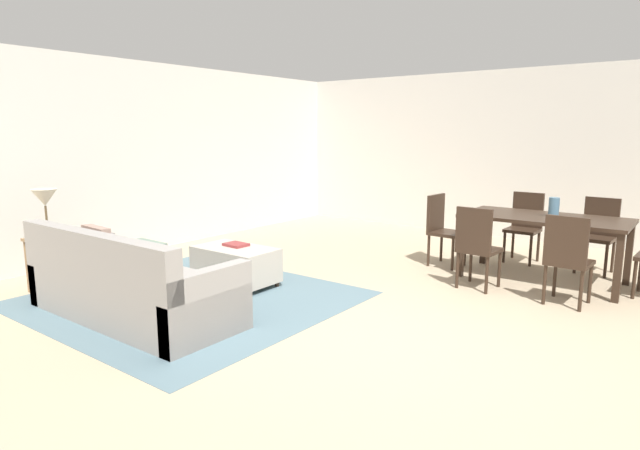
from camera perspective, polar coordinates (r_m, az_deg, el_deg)
The scene contains 16 objects.
ground_plane at distance 4.59m, azimuth 6.53°, elevation -11.99°, with size 10.80×10.80×0.00m, color tan.
wall_back at distance 8.95m, azimuth 23.36°, elevation 6.91°, with size 9.00×0.12×2.70m, color silver.
wall_left at distance 7.85m, azimuth -20.89°, elevation 6.74°, with size 0.12×11.00×2.70m, color silver.
area_rug at distance 5.70m, azimuth -13.89°, elevation -7.75°, with size 3.00×2.80×0.01m, color slate.
couch at distance 5.23m, azimuth -20.09°, elevation -6.40°, with size 2.23×0.89×0.86m.
ottoman_table at distance 6.03m, azimuth -9.14°, elevation -4.17°, with size 0.94×0.55×0.44m.
side_table at distance 6.39m, azimuth -27.32°, elevation -2.35°, with size 0.40×0.40×0.60m.
table_lamp at distance 6.31m, azimuth -27.71°, elevation 2.44°, with size 0.26×0.26×0.53m.
dining_table at distance 6.58m, azimuth 23.18°, elevation 0.11°, with size 1.78×0.90×0.76m.
dining_chair_near_left at distance 5.98m, azimuth 16.64°, elevation -1.91°, with size 0.42×0.42×0.92m.
dining_chair_near_right at distance 5.73m, azimuth 25.28°, elevation -2.99°, with size 0.42×0.42×0.92m.
dining_chair_far_left at distance 7.53m, azimuth 21.36°, elevation 0.22°, with size 0.41×0.41×0.92m.
dining_chair_far_right at distance 7.32m, azimuth 27.98°, elevation -0.53°, with size 0.43×0.43×0.92m.
dining_chair_head_west at distance 6.98m, azimuth 13.10°, elevation -0.07°, with size 0.43×0.43×0.92m.
vase_centerpiece at distance 6.55m, azimuth 24.06°, elevation 1.76°, with size 0.11×0.11×0.22m, color slate.
book_on_ottoman at distance 6.06m, azimuth -9.11°, elevation -2.12°, with size 0.26×0.20×0.03m, color maroon.
Camera 1 is at (2.14, -3.68, 1.72)m, focal length 29.47 mm.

